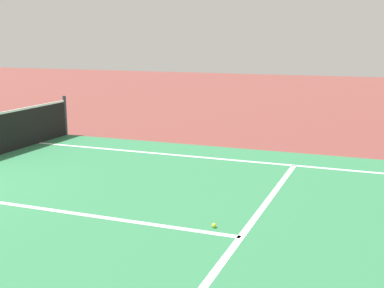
# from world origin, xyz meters

# --- Properties ---
(line_sideline_right) EXTENTS (0.10, 11.89, 0.01)m
(line_sideline_right) POSITION_xyz_m (4.11, -5.95, 0.00)
(line_sideline_right) COLOR white
(line_sideline_right) RESTS_ON ground_plane
(line_service_near) EXTENTS (8.22, 0.10, 0.01)m
(line_service_near) POSITION_xyz_m (0.00, -6.40, 0.00)
(line_service_near) COLOR white
(line_service_near) RESTS_ON ground_plane
(line_center_service) EXTENTS (0.10, 6.40, 0.01)m
(line_center_service) POSITION_xyz_m (0.00, -3.20, 0.00)
(line_center_service) COLOR white
(line_center_service) RESTS_ON ground_plane
(tennis_ball_mid_court) EXTENTS (0.07, 0.07, 0.07)m
(tennis_ball_mid_court) POSITION_xyz_m (0.21, -5.96, 0.03)
(tennis_ball_mid_court) COLOR #CCE033
(tennis_ball_mid_court) RESTS_ON ground_plane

